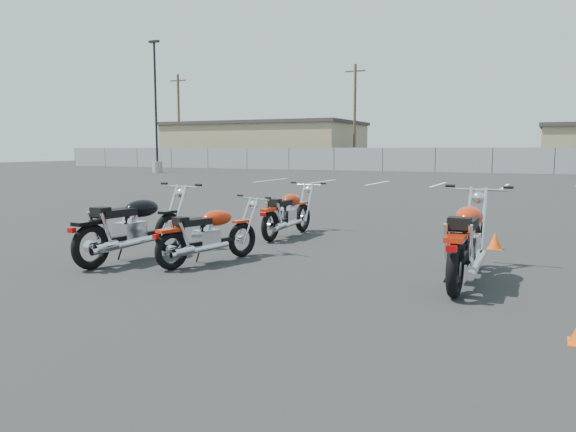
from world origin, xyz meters
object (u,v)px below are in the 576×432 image
at_px(motorcycle_second_black, 133,227).
at_px(motorcycle_third_red, 209,234).
at_px(motorcycle_rear_red, 467,241).
at_px(motorcycle_front_red, 288,213).

xyz_separation_m(motorcycle_second_black, motorcycle_third_red, (1.17, 0.32, -0.08)).
bearing_deg(motorcycle_second_black, motorcycle_rear_red, 7.90).
relative_size(motorcycle_front_red, motorcycle_rear_red, 0.85).
bearing_deg(motorcycle_rear_red, motorcycle_front_red, 146.24).
bearing_deg(motorcycle_third_red, motorcycle_second_black, -164.83).
bearing_deg(motorcycle_front_red, motorcycle_second_black, -109.88).
height_order(motorcycle_front_red, motorcycle_rear_red, motorcycle_rear_red).
bearing_deg(motorcycle_second_black, motorcycle_front_red, 70.12).
bearing_deg(motorcycle_third_red, motorcycle_rear_red, 5.52).
bearing_deg(motorcycle_third_red, motorcycle_front_red, 90.67).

